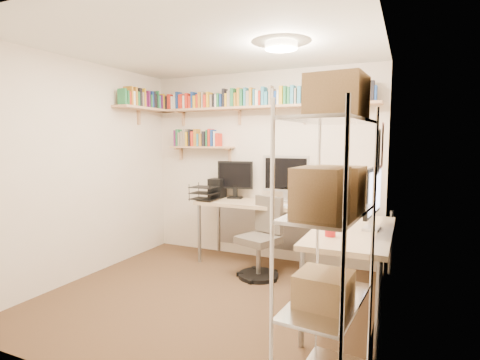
# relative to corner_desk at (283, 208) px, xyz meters

# --- Properties ---
(ground) EXTENTS (3.20, 3.20, 0.00)m
(ground) POSITION_rel_corner_desk_xyz_m (-0.50, -0.94, -0.80)
(ground) COLOR #47331E
(ground) RESTS_ON ground
(room_shell) EXTENTS (3.24, 3.04, 2.52)m
(room_shell) POSITION_rel_corner_desk_xyz_m (-0.50, -0.94, 0.75)
(room_shell) COLOR beige
(room_shell) RESTS_ON ground
(wall_shelves) EXTENTS (3.12, 1.09, 0.80)m
(wall_shelves) POSITION_rel_corner_desk_xyz_m (-0.92, 0.35, 1.22)
(wall_shelves) COLOR tan
(wall_shelves) RESTS_ON ground
(corner_desk) EXTENTS (2.49, 2.11, 1.40)m
(corner_desk) POSITION_rel_corner_desk_xyz_m (0.00, 0.00, 0.00)
(corner_desk) COLOR #D2AB89
(corner_desk) RESTS_ON ground
(office_chair) EXTENTS (0.53, 0.53, 0.94)m
(office_chair) POSITION_rel_corner_desk_xyz_m (-0.21, -0.15, -0.41)
(office_chair) COLOR black
(office_chair) RESTS_ON ground
(wire_rack) EXTENTS (0.45, 0.81, 1.96)m
(wire_rack) POSITION_rel_corner_desk_xyz_m (0.92, -2.03, 0.47)
(wire_rack) COLOR silver
(wire_rack) RESTS_ON ground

